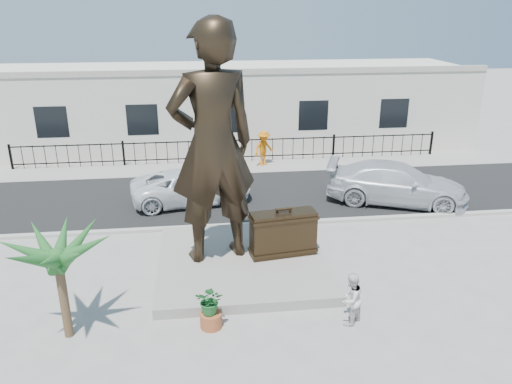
% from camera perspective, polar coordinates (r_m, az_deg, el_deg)
% --- Properties ---
extents(ground, '(100.00, 100.00, 0.00)m').
position_cam_1_polar(ground, '(14.68, 0.96, -11.20)').
color(ground, '#9E9991').
rests_on(ground, ground).
extents(street, '(40.00, 7.00, 0.01)m').
position_cam_1_polar(street, '(21.84, -1.91, -0.16)').
color(street, black).
rests_on(street, ground).
extents(curb, '(40.00, 0.25, 0.12)m').
position_cam_1_polar(curb, '(18.60, -0.93, -3.78)').
color(curb, '#A5A399').
rests_on(curb, ground).
extents(far_sidewalk, '(40.00, 2.50, 0.02)m').
position_cam_1_polar(far_sidewalk, '(25.61, -2.71, 2.99)').
color(far_sidewalk, '#9E9991').
rests_on(far_sidewalk, ground).
extents(plinth, '(5.20, 5.20, 0.30)m').
position_cam_1_polar(plinth, '(15.84, -1.59, -8.02)').
color(plinth, gray).
rests_on(plinth, ground).
extents(fence, '(22.00, 0.10, 1.20)m').
position_cam_1_polar(fence, '(26.21, -2.87, 4.75)').
color(fence, black).
rests_on(fence, ground).
extents(building, '(28.00, 7.00, 4.40)m').
position_cam_1_polar(building, '(29.92, -3.53, 9.87)').
color(building, silver).
rests_on(building, ground).
extents(statue, '(2.99, 2.37, 7.20)m').
position_cam_1_polar(statue, '(14.67, -4.99, 5.37)').
color(statue, black).
rests_on(statue, plinth).
extents(suitcase, '(2.11, 0.93, 1.44)m').
position_cam_1_polar(suitcase, '(15.70, 3.12, -4.76)').
color(suitcase, black).
rests_on(suitcase, plinth).
extents(tourist, '(0.88, 0.86, 1.43)m').
position_cam_1_polar(tourist, '(13.20, 10.79, -11.93)').
color(tourist, silver).
rests_on(tourist, ground).
extents(car_white, '(5.21, 2.99, 1.37)m').
position_cam_1_polar(car_white, '(20.82, -7.39, 0.64)').
color(car_white, silver).
rests_on(car_white, street).
extents(car_silver, '(6.14, 4.18, 1.65)m').
position_cam_1_polar(car_silver, '(21.40, 15.77, 0.97)').
color(car_silver, silver).
rests_on(car_silver, street).
extents(worker, '(1.33, 1.17, 1.78)m').
position_cam_1_polar(worker, '(25.48, 0.89, 5.04)').
color(worker, orange).
rests_on(worker, far_sidewalk).
extents(palm_tree, '(1.80, 1.80, 3.20)m').
position_cam_1_polar(palm_tree, '(13.76, -20.53, -15.08)').
color(palm_tree, '#1E5320').
rests_on(palm_tree, ground).
extents(planter, '(0.56, 0.56, 0.40)m').
position_cam_1_polar(planter, '(13.17, -5.15, -14.37)').
color(planter, '#9A4D28').
rests_on(planter, ground).
extents(shrub, '(0.82, 0.76, 0.77)m').
position_cam_1_polar(shrub, '(12.85, -5.23, -12.23)').
color(shrub, '#1D5926').
rests_on(shrub, planter).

